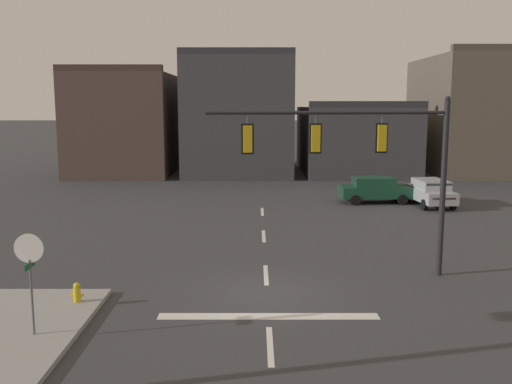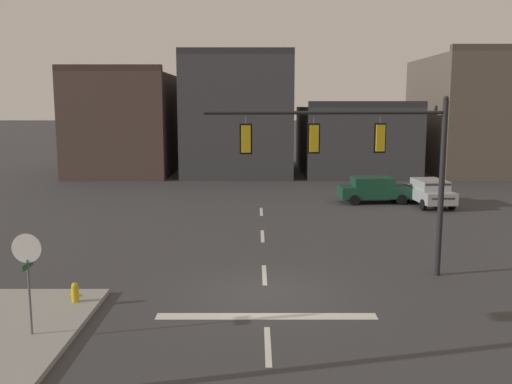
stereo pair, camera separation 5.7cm
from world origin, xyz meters
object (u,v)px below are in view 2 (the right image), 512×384
Objects in this scene: stop_sign at (26,260)px; car_lot_middle at (373,189)px; car_lot_nearside at (428,192)px; fire_hydrant at (74,296)px; signal_mast_near_side at (364,153)px.

stop_sign reaches higher than car_lot_middle.
car_lot_nearside is 3.27m from car_lot_middle.
car_lot_middle reaches higher than fire_hydrant.
fire_hydrant is (-15.94, -17.14, -0.53)m from car_lot_nearside.
car_lot_middle is at bearing 57.36° from stop_sign.
stop_sign is 0.63× the size of car_lot_middle.
fire_hydrant is at bearing -132.93° from car_lot_nearside.
car_lot_nearside is 23.41m from fire_hydrant.
signal_mast_near_side is at bearing -115.22° from car_lot_nearside.
stop_sign is 3.77× the size of fire_hydrant.
car_lot_middle is (13.20, 20.61, -1.29)m from stop_sign.
stop_sign is 24.50m from car_lot_middle.
signal_mast_near_side is 11.12× the size of fire_hydrant.
signal_mast_near_side is 16.13m from car_lot_middle.
signal_mast_near_side is 1.83× the size of car_lot_nearside.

